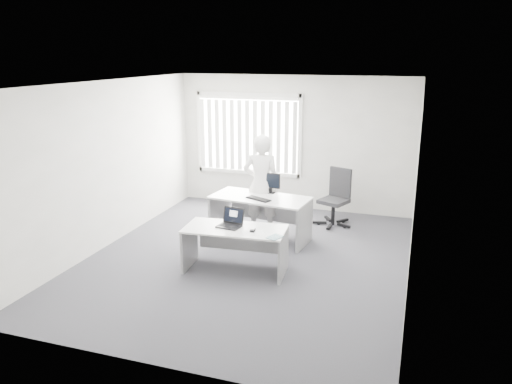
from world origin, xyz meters
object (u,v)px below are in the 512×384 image
(desk_near, at_px, (235,240))
(laptop, at_px, (229,219))
(desk_far, at_px, (260,209))
(person, at_px, (261,184))
(monitor, at_px, (270,183))
(office_chair, at_px, (335,207))

(desk_near, bearing_deg, laptop, 169.79)
(desk_far, relative_size, person, 0.98)
(desk_near, height_order, monitor, monitor)
(office_chair, height_order, person, person)
(monitor, bearing_deg, laptop, -94.09)
(desk_far, bearing_deg, person, 111.45)
(desk_near, relative_size, desk_far, 0.87)
(desk_near, distance_m, laptop, 0.34)
(desk_near, bearing_deg, monitor, 84.55)
(office_chair, xyz_separation_m, laptop, (-1.17, -2.62, 0.49))
(office_chair, bearing_deg, person, -122.12)
(desk_far, bearing_deg, monitor, 79.77)
(desk_near, bearing_deg, person, 90.37)
(desk_far, bearing_deg, desk_near, -80.50)
(person, height_order, monitor, person)
(office_chair, relative_size, monitor, 2.97)
(desk_near, relative_size, person, 0.86)
(person, distance_m, laptop, 1.76)
(desk_near, bearing_deg, desk_far, 88.04)
(office_chair, relative_size, person, 0.60)
(desk_far, distance_m, person, 0.50)
(desk_far, relative_size, office_chair, 1.64)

